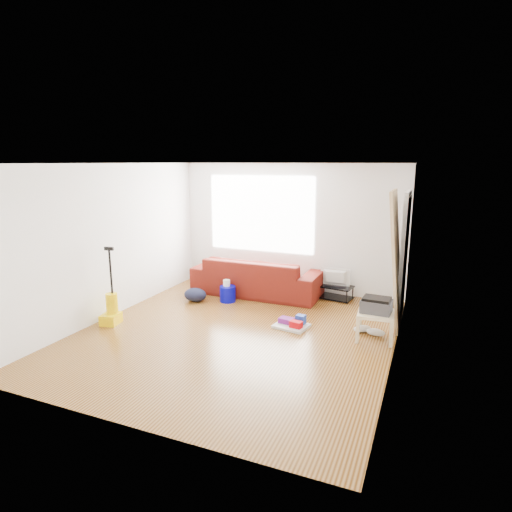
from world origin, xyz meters
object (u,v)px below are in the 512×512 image
at_px(vacuum, 111,310).
at_px(sofa, 257,294).
at_px(tv_stand, 334,292).
at_px(side_table, 376,316).
at_px(cleaning_tray, 293,324).
at_px(backpack, 195,301).
at_px(bucket, 228,301).

bearing_deg(vacuum, sofa, 44.85).
xyz_separation_m(tv_stand, side_table, (0.96, -1.63, 0.21)).
bearing_deg(vacuum, cleaning_tray, 7.57).
height_order(backpack, vacuum, vacuum).
height_order(sofa, backpack, sofa).
distance_m(side_table, bucket, 2.84).
relative_size(sofa, backpack, 5.58).
distance_m(sofa, backpack, 1.23).
height_order(bucket, backpack, bucket).
xyz_separation_m(side_table, backpack, (-3.30, 0.51, -0.34)).
relative_size(sofa, cleaning_tray, 4.40).
bearing_deg(cleaning_tray, bucket, 153.53).
xyz_separation_m(sofa, vacuum, (-1.54, -2.34, 0.23)).
xyz_separation_m(cleaning_tray, vacuum, (-2.71, -0.95, 0.17)).
bearing_deg(backpack, sofa, 52.30).
xyz_separation_m(side_table, bucket, (-2.73, 0.72, -0.34)).
bearing_deg(tv_stand, sofa, -160.38).
xyz_separation_m(cleaning_tray, backpack, (-2.05, 0.53, -0.05)).
xyz_separation_m(sofa, tv_stand, (1.45, 0.27, 0.14)).
xyz_separation_m(bucket, vacuum, (-1.22, -1.69, 0.23)).
distance_m(tv_stand, bucket, 2.00).
bearing_deg(tv_stand, backpack, -145.22).
bearing_deg(sofa, cleaning_tray, 130.18).
relative_size(side_table, cleaning_tray, 0.97).
bearing_deg(backpack, bucket, 28.62).
bearing_deg(side_table, tv_stand, 120.40).
xyz_separation_m(backpack, vacuum, (-0.65, -1.48, 0.23)).
relative_size(sofa, vacuum, 1.99).
height_order(sofa, bucket, sofa).
bearing_deg(tv_stand, vacuum, -129.82).
height_order(tv_stand, backpack, tv_stand).
relative_size(tv_stand, side_table, 1.35).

